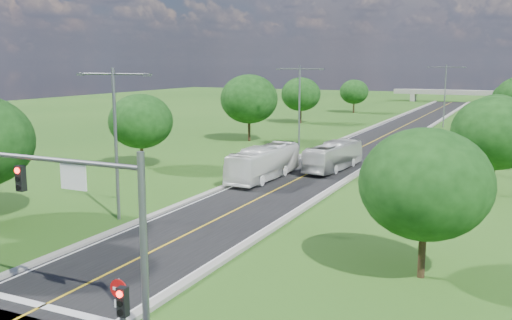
{
  "coord_description": "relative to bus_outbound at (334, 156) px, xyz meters",
  "views": [
    {
      "loc": [
        18.12,
        -17.27,
        10.33
      ],
      "look_at": [
        -0.27,
        21.25,
        3.0
      ],
      "focal_mm": 40.0,
      "sensor_mm": 36.0,
      "label": 1
    }
  ],
  "objects": [
    {
      "name": "bus_inbound",
      "position": [
        -4.24,
        -6.83,
        0.14
      ],
      "size": [
        2.62,
        10.62,
        2.95
      ],
      "primitive_type": "imported",
      "rotation": [
        0.0,
        0.0,
        -0.01
      ],
      "color": "white",
      "rests_on": "road"
    },
    {
      "name": "tree_lc",
      "position": [
        -16.53,
        15.17,
        4.18
      ],
      "size": [
        7.56,
        7.56,
        8.79
      ],
      "color": "black",
      "rests_on": "ground"
    },
    {
      "name": "overpass",
      "position": [
        -1.53,
        105.17,
        1.01
      ],
      "size": [
        30.0,
        3.0,
        3.2
      ],
      "color": "gray",
      "rests_on": "ground"
    },
    {
      "name": "do_not_enter_right",
      "position": [
        3.47,
        -36.35,
        0.37
      ],
      "size": [
        0.76,
        0.11,
        2.5
      ],
      "color": "slate",
      "rests_on": "ground"
    },
    {
      "name": "tree_ra",
      "position": [
        12.47,
        -24.83,
        3.25
      ],
      "size": [
        6.3,
        6.3,
        7.33
      ],
      "color": "black",
      "rests_on": "ground"
    },
    {
      "name": "signal_mast",
      "position": [
        2.15,
        -35.83,
        3.51
      ],
      "size": [
        8.54,
        0.33,
        7.2
      ],
      "color": "slate",
      "rests_on": "ground"
    },
    {
      "name": "speed_limit_sign",
      "position": [
        3.67,
        3.16,
        0.2
      ],
      "size": [
        0.55,
        0.09,
        2.4
      ],
      "color": "slate",
      "rests_on": "ground"
    },
    {
      "name": "ground",
      "position": [
        -1.53,
        25.17,
        -1.4
      ],
      "size": [
        260.0,
        260.0,
        0.0
      ],
      "primitive_type": "plane",
      "color": "#234D15",
      "rests_on": "ground"
    },
    {
      "name": "bus_outbound",
      "position": [
        0.0,
        0.0,
        0.0
      ],
      "size": [
        3.17,
        9.78,
        2.68
      ],
      "primitive_type": "imported",
      "rotation": [
        0.0,
        0.0,
        3.04
      ],
      "color": "silver",
      "rests_on": "road"
    },
    {
      "name": "tree_ld",
      "position": [
        -18.53,
        39.17,
        3.56
      ],
      "size": [
        6.72,
        6.72,
        7.82
      ],
      "color": "black",
      "rests_on": "ground"
    },
    {
      "name": "tree_rb",
      "position": [
        14.47,
        -4.83,
        3.56
      ],
      "size": [
        6.72,
        6.72,
        7.82
      ],
      "color": "black",
      "rests_on": "ground"
    },
    {
      "name": "streetlight_mid_left",
      "position": [
        -7.53,
        10.17,
        4.55
      ],
      "size": [
        5.9,
        0.25,
        10.0
      ],
      "color": "slate",
      "rests_on": "ground"
    },
    {
      "name": "curb_left",
      "position": [
        -5.78,
        31.17,
        -1.29
      ],
      "size": [
        0.5,
        150.0,
        0.22
      ],
      "primitive_type": "cube",
      "color": "gray",
      "rests_on": "ground"
    },
    {
      "name": "streetlight_near_left",
      "position": [
        -7.53,
        -22.83,
        4.55
      ],
      "size": [
        5.9,
        0.25,
        10.0
      ],
      "color": "slate",
      "rests_on": "ground"
    },
    {
      "name": "curb_right",
      "position": [
        2.72,
        31.17,
        -1.29
      ],
      "size": [
        0.5,
        150.0,
        0.22
      ],
      "primitive_type": "cube",
      "color": "gray",
      "rests_on": "ground"
    },
    {
      "name": "tree_re",
      "position": [
        12.97,
        65.17,
        2.63
      ],
      "size": [
        5.46,
        5.46,
        6.35
      ],
      "color": "black",
      "rests_on": "ground"
    },
    {
      "name": "road",
      "position": [
        -1.53,
        31.17,
        -1.37
      ],
      "size": [
        8.0,
        150.0,
        0.06
      ],
      "primitive_type": "cube",
      "color": "black",
      "rests_on": "ground"
    },
    {
      "name": "tree_lb",
      "position": [
        -17.53,
        -6.83,
        3.25
      ],
      "size": [
        6.3,
        6.3,
        7.33
      ],
      "color": "black",
      "rests_on": "ground"
    },
    {
      "name": "tree_rc",
      "position": [
        13.47,
        17.17,
        2.94
      ],
      "size": [
        5.88,
        5.88,
        6.84
      ],
      "color": "black",
      "rests_on": "ground"
    },
    {
      "name": "tree_le",
      "position": [
        -16.03,
        63.17,
        2.94
      ],
      "size": [
        5.88,
        5.88,
        6.84
      ],
      "color": "black",
      "rests_on": "ground"
    },
    {
      "name": "streetlight_far_right",
      "position": [
        4.47,
        43.17,
        4.55
      ],
      "size": [
        5.9,
        0.25,
        10.0
      ],
      "color": "slate",
      "rests_on": "ground"
    }
  ]
}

